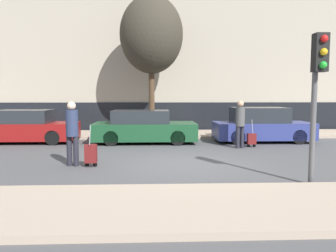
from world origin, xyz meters
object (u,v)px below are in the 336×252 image
bare_tree_near_crossing (151,35)px  parked_car_2 (261,126)px  parked_bicycle (245,125)px  pedestrian_left (72,129)px  trolley_right (252,139)px  parked_car_0 (28,127)px  trolley_left (91,154)px  traffic_light (318,78)px  parked_car_1 (144,127)px  pedestrian_right (240,121)px

bare_tree_near_crossing → parked_car_2: bearing=-27.1°
parked_car_2 → parked_bicycle: size_ratio=2.31×
pedestrian_left → trolley_right: pedestrian_left is taller
parked_car_0 → parked_bicycle: 10.38m
pedestrian_left → trolley_left: size_ratio=1.56×
parked_car_2 → traffic_light: size_ratio=1.25×
parked_car_2 → bare_tree_near_crossing: bearing=152.9°
parked_car_0 → trolley_right: parked_car_0 is taller
parked_car_2 → pedestrian_left: pedestrian_left is taller
pedestrian_left → parked_car_1: bearing=-97.9°
parked_bicycle → bare_tree_near_crossing: 6.54m
bare_tree_near_crossing → trolley_left: bearing=-102.9°
parked_car_1 → bare_tree_near_crossing: bearing=82.8°
parked_car_1 → trolley_right: size_ratio=4.01×
parked_car_1 → trolley_right: (4.18, -1.41, -0.33)m
pedestrian_left → pedestrian_right: bearing=-137.7°
parked_car_1 → traffic_light: 8.08m
pedestrian_right → parked_car_2: bearing=-151.7°
trolley_right → parked_bicycle: size_ratio=0.60×
traffic_light → trolley_right: bearing=87.3°
parked_bicycle → pedestrian_right: bearing=-107.8°
trolley_right → bare_tree_near_crossing: size_ratio=0.16×
pedestrian_right → trolley_left: bearing=9.3°
parked_bicycle → pedestrian_left: bearing=-133.1°
traffic_light → parked_car_0: bearing=141.3°
trolley_left → parked_car_1: bearing=74.2°
parked_car_1 → pedestrian_right: size_ratio=2.37×
parked_car_0 → parked_car_1: parked_car_0 is taller
parked_car_2 → pedestrian_right: pedestrian_right is taller
traffic_light → trolley_left: bearing=157.5°
pedestrian_right → trolley_right: bearing=179.9°
pedestrian_left → trolley_right: (6.04, 3.14, -0.72)m
parked_car_2 → pedestrian_left: (-6.89, -4.59, 0.36)m
parked_car_1 → trolley_left: size_ratio=3.67×
parked_bicycle → parked_car_2: bearing=-91.8°
trolley_left → trolley_right: bearing=30.8°
parked_car_2 → parked_car_0: bearing=179.0°
pedestrian_right → trolley_right: (0.51, 0.21, -0.71)m
parked_car_0 → parked_car_1: bearing=-2.4°
traffic_light → parked_bicycle: (1.19, 9.76, -1.86)m
traffic_light → parked_bicycle: size_ratio=1.85×
parked_car_0 → trolley_right: 9.23m
parked_car_0 → pedestrian_right: 8.77m
parked_car_1 → parked_bicycle: size_ratio=2.41×
trolley_left → parked_bicycle: size_ratio=0.66×
trolley_right → parked_bicycle: bearing=77.7°
parked_car_0 → parked_bicycle: parked_car_0 is taller
trolley_left → trolley_right: 6.41m
pedestrian_left → parked_car_2: bearing=-132.0°
parked_car_0 → trolley_right: (9.08, -1.61, -0.33)m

